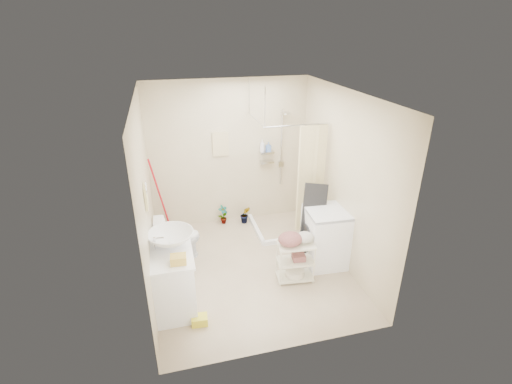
# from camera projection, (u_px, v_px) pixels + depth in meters

# --- Properties ---
(floor) EXTENTS (3.20, 3.20, 0.00)m
(floor) POSITION_uv_depth(u_px,v_px,m) (251.00, 268.00, 5.66)
(floor) COLOR #BCAA8D
(floor) RESTS_ON ground
(ceiling) EXTENTS (2.80, 3.20, 0.04)m
(ceiling) POSITION_uv_depth(u_px,v_px,m) (250.00, 94.00, 4.58)
(ceiling) COLOR silver
(ceiling) RESTS_ON ground
(wall_back) EXTENTS (2.80, 0.04, 2.60)m
(wall_back) POSITION_uv_depth(u_px,v_px,m) (229.00, 154.00, 6.53)
(wall_back) COLOR beige
(wall_back) RESTS_ON ground
(wall_front) EXTENTS (2.80, 0.04, 2.60)m
(wall_front) POSITION_uv_depth(u_px,v_px,m) (288.00, 253.00, 3.71)
(wall_front) COLOR beige
(wall_front) RESTS_ON ground
(wall_left) EXTENTS (0.04, 3.20, 2.60)m
(wall_left) POSITION_uv_depth(u_px,v_px,m) (146.00, 201.00, 4.80)
(wall_left) COLOR beige
(wall_left) RESTS_ON ground
(wall_right) EXTENTS (0.04, 3.20, 2.60)m
(wall_right) POSITION_uv_depth(u_px,v_px,m) (343.00, 180.00, 5.44)
(wall_right) COLOR beige
(wall_right) RESTS_ON ground
(vanity) EXTENTS (0.54, 0.96, 0.84)m
(vanity) POSITION_uv_depth(u_px,v_px,m) (173.00, 277.00, 4.77)
(vanity) COLOR white
(vanity) RESTS_ON ground
(sink) EXTENTS (0.63, 0.63, 0.20)m
(sink) POSITION_uv_depth(u_px,v_px,m) (171.00, 239.00, 4.64)
(sink) COLOR silver
(sink) RESTS_ON vanity
(counter_basket) EXTENTS (0.19, 0.16, 0.10)m
(counter_basket) POSITION_uv_depth(u_px,v_px,m) (178.00, 259.00, 4.32)
(counter_basket) COLOR gold
(counter_basket) RESTS_ON vanity
(floor_basket) EXTENTS (0.30, 0.24, 0.15)m
(floor_basket) POSITION_uv_depth(u_px,v_px,m) (199.00, 319.00, 4.58)
(floor_basket) COLOR yellow
(floor_basket) RESTS_ON ground
(toilet) EXTENTS (0.69, 0.41, 0.69)m
(toilet) POSITION_uv_depth(u_px,v_px,m) (178.00, 237.00, 5.80)
(toilet) COLOR silver
(toilet) RESTS_ON ground
(mop) EXTENTS (0.15, 0.15, 1.42)m
(mop) POSITION_uv_depth(u_px,v_px,m) (157.00, 196.00, 6.35)
(mop) COLOR red
(mop) RESTS_ON ground
(potted_plant_a) EXTENTS (0.23, 0.21, 0.37)m
(potted_plant_a) POSITION_uv_depth(u_px,v_px,m) (223.00, 215.00, 6.84)
(potted_plant_a) COLOR brown
(potted_plant_a) RESTS_ON ground
(potted_plant_b) EXTENTS (0.20, 0.17, 0.34)m
(potted_plant_b) POSITION_uv_depth(u_px,v_px,m) (245.00, 215.00, 6.87)
(potted_plant_b) COLOR brown
(potted_plant_b) RESTS_ON ground
(hanging_towel) EXTENTS (0.28, 0.03, 0.42)m
(hanging_towel) POSITION_uv_depth(u_px,v_px,m) (221.00, 144.00, 6.39)
(hanging_towel) COLOR beige
(hanging_towel) RESTS_ON wall_back
(towel_ring) EXTENTS (0.04, 0.22, 0.34)m
(towel_ring) POSITION_uv_depth(u_px,v_px,m) (146.00, 195.00, 4.56)
(towel_ring) COLOR #D8CD87
(towel_ring) RESTS_ON wall_left
(tp_holder) EXTENTS (0.08, 0.12, 0.14)m
(tp_holder) POSITION_uv_depth(u_px,v_px,m) (154.00, 237.00, 5.10)
(tp_holder) COLOR white
(tp_holder) RESTS_ON wall_left
(shower) EXTENTS (1.10, 1.10, 2.10)m
(shower) POSITION_uv_depth(u_px,v_px,m) (284.00, 174.00, 6.34)
(shower) COLOR white
(shower) RESTS_ON ground
(shampoo_bottle_a) EXTENTS (0.11, 0.11, 0.22)m
(shampoo_bottle_a) POSITION_uv_depth(u_px,v_px,m) (262.00, 146.00, 6.54)
(shampoo_bottle_a) COLOR silver
(shampoo_bottle_a) RESTS_ON shower
(shampoo_bottle_b) EXTENTS (0.09, 0.09, 0.17)m
(shampoo_bottle_b) POSITION_uv_depth(u_px,v_px,m) (268.00, 147.00, 6.56)
(shampoo_bottle_b) COLOR #5073B8
(shampoo_bottle_b) RESTS_ON shower
(washing_machine) EXTENTS (0.64, 0.66, 0.89)m
(washing_machine) POSITION_uv_depth(u_px,v_px,m) (326.00, 237.00, 5.62)
(washing_machine) COLOR white
(washing_machine) RESTS_ON ground
(laundry_rack) EXTENTS (0.55, 0.36, 0.71)m
(laundry_rack) POSITION_uv_depth(u_px,v_px,m) (296.00, 258.00, 5.27)
(laundry_rack) COLOR beige
(laundry_rack) RESTS_ON ground
(ironing_board) EXTENTS (0.37, 0.15, 1.27)m
(ironing_board) POSITION_uv_depth(u_px,v_px,m) (313.00, 223.00, 5.62)
(ironing_board) COLOR black
(ironing_board) RESTS_ON ground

